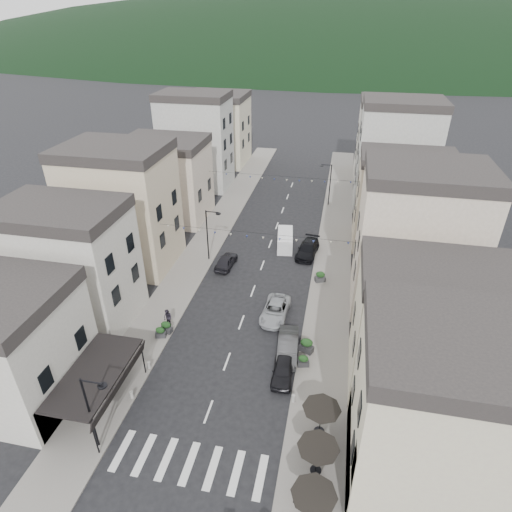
{
  "coord_description": "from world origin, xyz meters",
  "views": [
    {
      "loc": [
        7.34,
        -13.22,
        24.44
      ],
      "look_at": [
        0.12,
        21.96,
        3.5
      ],
      "focal_mm": 30.0,
      "sensor_mm": 36.0,
      "label": 1
    }
  ],
  "objects_px": {
    "parked_car_c": "(275,310)",
    "parked_car_d": "(308,249)",
    "delivery_van": "(285,239)",
    "pedestrian_a": "(119,358)",
    "pedestrian_b": "(168,318)",
    "parked_car_e": "(226,261)",
    "parked_car_b": "(288,346)",
    "parked_car_a": "(283,370)"
  },
  "relations": [
    {
      "from": "parked_car_d",
      "to": "pedestrian_b",
      "type": "relative_size",
      "value": 2.99
    },
    {
      "from": "parked_car_b",
      "to": "delivery_van",
      "type": "bearing_deg",
      "value": 94.26
    },
    {
      "from": "parked_car_d",
      "to": "parked_car_b",
      "type": "bearing_deg",
      "value": -82.38
    },
    {
      "from": "parked_car_b",
      "to": "pedestrian_b",
      "type": "relative_size",
      "value": 2.76
    },
    {
      "from": "parked_car_d",
      "to": "parked_car_e",
      "type": "relative_size",
      "value": 1.23
    },
    {
      "from": "parked_car_d",
      "to": "parked_car_e",
      "type": "bearing_deg",
      "value": -144.99
    },
    {
      "from": "parked_car_e",
      "to": "pedestrian_a",
      "type": "bearing_deg",
      "value": 80.13
    },
    {
      "from": "delivery_van",
      "to": "pedestrian_a",
      "type": "relative_size",
      "value": 2.45
    },
    {
      "from": "parked_car_d",
      "to": "parked_car_c",
      "type": "bearing_deg",
      "value": -90.89
    },
    {
      "from": "pedestrian_b",
      "to": "parked_car_e",
      "type": "bearing_deg",
      "value": 99.61
    },
    {
      "from": "parked_car_a",
      "to": "parked_car_c",
      "type": "distance_m",
      "value": 7.35
    },
    {
      "from": "parked_car_e",
      "to": "pedestrian_a",
      "type": "distance_m",
      "value": 16.85
    },
    {
      "from": "pedestrian_a",
      "to": "pedestrian_b",
      "type": "height_order",
      "value": "pedestrian_a"
    },
    {
      "from": "parked_car_b",
      "to": "pedestrian_b",
      "type": "xyz_separation_m",
      "value": [
        -10.76,
        1.24,
        0.19
      ]
    },
    {
      "from": "pedestrian_b",
      "to": "parked_car_a",
      "type": "bearing_deg",
      "value": 2.37
    },
    {
      "from": "parked_car_c",
      "to": "parked_car_e",
      "type": "xyz_separation_m",
      "value": [
        -6.63,
        7.49,
        0.01
      ]
    },
    {
      "from": "parked_car_b",
      "to": "parked_car_e",
      "type": "xyz_separation_m",
      "value": [
        -8.41,
        12.04,
        -0.07
      ]
    },
    {
      "from": "parked_car_a",
      "to": "delivery_van",
      "type": "relative_size",
      "value": 0.86
    },
    {
      "from": "pedestrian_b",
      "to": "delivery_van",
      "type": "bearing_deg",
      "value": 85.98
    },
    {
      "from": "pedestrian_a",
      "to": "pedestrian_b",
      "type": "distance_m",
      "value": 5.8
    },
    {
      "from": "parked_car_b",
      "to": "pedestrian_b",
      "type": "bearing_deg",
      "value": 168.71
    },
    {
      "from": "parked_car_c",
      "to": "delivery_van",
      "type": "relative_size",
      "value": 1.08
    },
    {
      "from": "parked_car_d",
      "to": "parked_car_a",
      "type": "bearing_deg",
      "value": -82.38
    },
    {
      "from": "parked_car_b",
      "to": "pedestrian_a",
      "type": "distance_m",
      "value": 13.27
    },
    {
      "from": "delivery_van",
      "to": "parked_car_c",
      "type": "bearing_deg",
      "value": -93.15
    },
    {
      "from": "parked_car_e",
      "to": "delivery_van",
      "type": "bearing_deg",
      "value": -130.72
    },
    {
      "from": "parked_car_d",
      "to": "pedestrian_b",
      "type": "height_order",
      "value": "pedestrian_b"
    },
    {
      "from": "parked_car_c",
      "to": "delivery_van",
      "type": "xyz_separation_m",
      "value": [
        -1.02,
        13.09,
        0.34
      ]
    },
    {
      "from": "parked_car_c",
      "to": "parked_car_d",
      "type": "relative_size",
      "value": 0.98
    },
    {
      "from": "parked_car_a",
      "to": "delivery_van",
      "type": "bearing_deg",
      "value": 96.06
    },
    {
      "from": "pedestrian_b",
      "to": "parked_car_c",
      "type": "bearing_deg",
      "value": 42.13
    },
    {
      "from": "parked_car_a",
      "to": "parked_car_e",
      "type": "relative_size",
      "value": 0.97
    },
    {
      "from": "pedestrian_a",
      "to": "pedestrian_b",
      "type": "bearing_deg",
      "value": 74.66
    },
    {
      "from": "parked_car_b",
      "to": "delivery_van",
      "type": "distance_m",
      "value": 17.86
    },
    {
      "from": "parked_car_c",
      "to": "pedestrian_a",
      "type": "relative_size",
      "value": 2.64
    },
    {
      "from": "parked_car_b",
      "to": "parked_car_e",
      "type": "bearing_deg",
      "value": 120.19
    },
    {
      "from": "parked_car_d",
      "to": "delivery_van",
      "type": "height_order",
      "value": "delivery_van"
    },
    {
      "from": "parked_car_a",
      "to": "parked_car_b",
      "type": "relative_size",
      "value": 0.85
    },
    {
      "from": "parked_car_c",
      "to": "parked_car_e",
      "type": "relative_size",
      "value": 1.21
    },
    {
      "from": "delivery_van",
      "to": "pedestrian_a",
      "type": "xyz_separation_m",
      "value": [
        -9.76,
        -21.92,
        0.02
      ]
    },
    {
      "from": "parked_car_b",
      "to": "parked_car_d",
      "type": "xyz_separation_m",
      "value": [
        0.0,
        16.4,
        -0.04
      ]
    },
    {
      "from": "pedestrian_a",
      "to": "pedestrian_b",
      "type": "relative_size",
      "value": 1.11
    }
  ]
}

